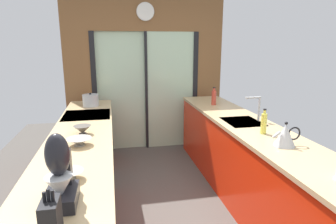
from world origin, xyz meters
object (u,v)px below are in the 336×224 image
object	(u,v)px
oven_range	(89,149)
mixing_bowl_mid	(79,141)
kettle	(285,135)
soap_bottle_far	(214,97)
stand_mixer	(60,177)
knife_block	(51,219)
mixing_bowl_far	(82,130)
mixing_bowl_near	(69,175)
soap_bottle_near	(264,123)
stock_pot	(91,100)

from	to	relation	value
oven_range	mixing_bowl_mid	distance (m)	1.26
kettle	soap_bottle_far	distance (m)	1.78
stand_mixer	soap_bottle_far	size ratio (longest dim) A/B	1.61
knife_block	mixing_bowl_mid	bearing A→B (deg)	90.00
mixing_bowl_mid	mixing_bowl_far	distance (m)	0.33
mixing_bowl_mid	kettle	xyz separation A→B (m)	(1.78, -0.37, 0.06)
mixing_bowl_near	soap_bottle_near	world-z (taller)	soap_bottle_near
soap_bottle_far	stand_mixer	bearing A→B (deg)	-126.86
soap_bottle_near	soap_bottle_far	xyz separation A→B (m)	(0.00, 1.42, 0.00)
mixing_bowl_far	soap_bottle_far	size ratio (longest dim) A/B	0.66
oven_range	stand_mixer	xyz separation A→B (m)	(0.02, -2.12, 0.63)
kettle	mixing_bowl_far	bearing A→B (deg)	158.56
mixing_bowl_near	mixing_bowl_far	world-z (taller)	mixing_bowl_far
knife_block	kettle	world-z (taller)	knife_block
oven_range	soap_bottle_near	distance (m)	2.22
knife_block	soap_bottle_near	bearing A→B (deg)	35.03
knife_block	kettle	distance (m)	1.99
soap_bottle_far	mixing_bowl_near	bearing A→B (deg)	-130.62
knife_block	kettle	bearing A→B (deg)	26.46
soap_bottle_near	soap_bottle_far	size ratio (longest dim) A/B	0.98
stand_mixer	soap_bottle_far	xyz separation A→B (m)	(1.78, 2.37, -0.05)
oven_range	soap_bottle_near	bearing A→B (deg)	-32.86
mixing_bowl_far	stock_pot	xyz separation A→B (m)	(-0.00, 1.35, 0.04)
soap_bottle_near	kettle	bearing A→B (deg)	-89.66
stock_pot	knife_block	bearing A→B (deg)	-90.00
stock_pot	soap_bottle_near	xyz separation A→B (m)	(1.78, -1.69, 0.02)
stock_pot	soap_bottle_far	distance (m)	1.80
mixing_bowl_near	stock_pot	size ratio (longest dim) A/B	0.82
soap_bottle_far	stock_pot	bearing A→B (deg)	171.23
mixing_bowl_far	stand_mixer	size ratio (longest dim) A/B	0.41
knife_block	mixing_bowl_far	bearing A→B (deg)	90.00
stock_pot	kettle	world-z (taller)	kettle
mixing_bowl_near	soap_bottle_far	xyz separation A→B (m)	(1.78, 2.08, 0.08)
stock_pot	soap_bottle_far	bearing A→B (deg)	-8.77
oven_range	mixing_bowl_far	bearing A→B (deg)	-88.72
mixing_bowl_far	soap_bottle_near	size ratio (longest dim) A/B	0.68
oven_range	mixing_bowl_near	bearing A→B (deg)	-89.42
mixing_bowl_near	mixing_bowl_mid	size ratio (longest dim) A/B	0.87
knife_block	soap_bottle_far	world-z (taller)	soap_bottle_far
mixing_bowl_mid	soap_bottle_near	world-z (taller)	soap_bottle_near
mixing_bowl_mid	soap_bottle_far	bearing A→B (deg)	38.39
stand_mixer	mixing_bowl_mid	bearing A→B (deg)	90.00
kettle	soap_bottle_near	bearing A→B (deg)	90.34
mixing_bowl_near	stand_mixer	world-z (taller)	stand_mixer
oven_range	stock_pot	distance (m)	0.76
mixing_bowl_mid	soap_bottle_near	xyz separation A→B (m)	(1.78, -0.01, 0.07)
knife_block	stock_pot	xyz separation A→B (m)	(-0.00, 2.94, -0.01)
mixing_bowl_far	soap_bottle_near	xyz separation A→B (m)	(1.78, -0.34, 0.06)
oven_range	soap_bottle_far	distance (m)	1.91
soap_bottle_far	kettle	bearing A→B (deg)	-89.93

